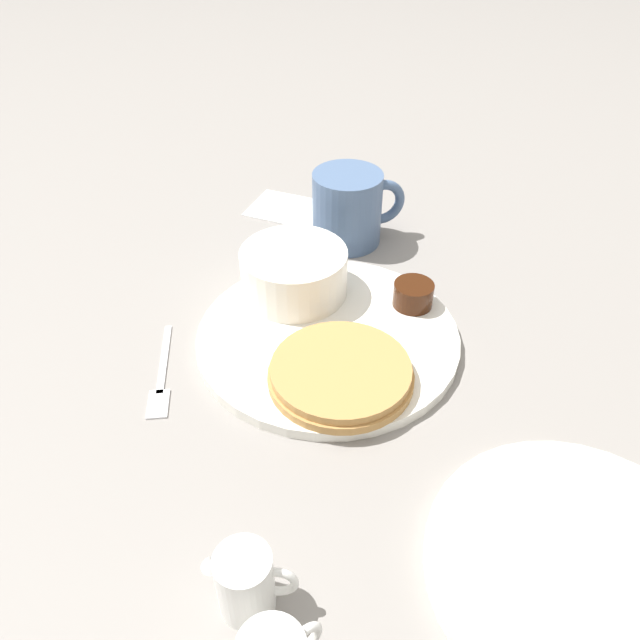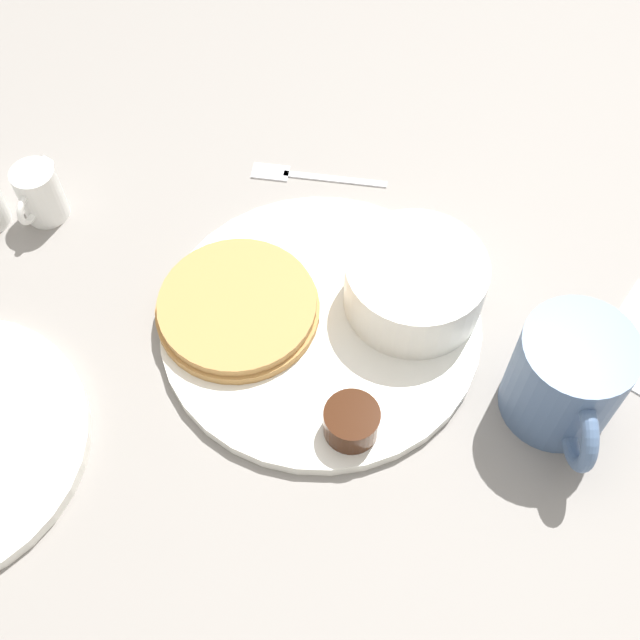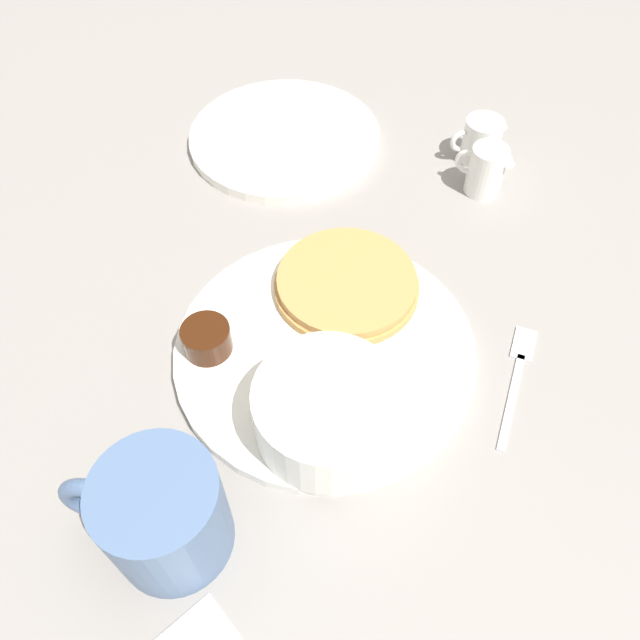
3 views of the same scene
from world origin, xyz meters
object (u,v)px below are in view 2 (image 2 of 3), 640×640
at_px(plate, 321,323).
at_px(bowl, 415,282).
at_px(creamer_pitcher_near, 40,194).
at_px(coffee_mug, 567,379).
at_px(fork, 302,175).

distance_m(plate, bowl, 0.09).
bearing_deg(creamer_pitcher_near, bowl, 102.58).
relative_size(plate, bowl, 2.32).
distance_m(plate, coffee_mug, 0.21).
relative_size(creamer_pitcher_near, fork, 0.48).
relative_size(plate, creamer_pitcher_near, 4.49).
height_order(coffee_mug, creamer_pitcher_near, coffee_mug).
distance_m(creamer_pitcher_near, fork, 0.25).
xyz_separation_m(coffee_mug, fork, (-0.11, -0.31, -0.05)).
relative_size(coffee_mug, creamer_pitcher_near, 1.85).
distance_m(plate, fork, 0.18).
bearing_deg(creamer_pitcher_near, coffee_mug, 95.85).
relative_size(coffee_mug, fork, 0.88).
bearing_deg(coffee_mug, fork, -110.30).
bearing_deg(bowl, fork, -117.93).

